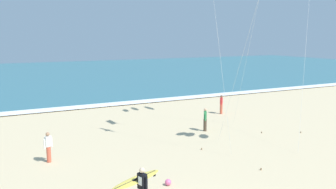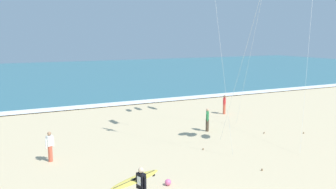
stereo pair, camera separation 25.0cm
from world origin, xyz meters
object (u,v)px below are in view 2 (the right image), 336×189
at_px(bystander_green_top, 207,120).
at_px(beach_ball, 168,182).
at_px(bystander_white_top, 50,146).
at_px(bystander_red_top, 224,104).
at_px(surfer_lead, 138,183).

bearing_deg(bystander_green_top, beach_ball, -132.64).
bearing_deg(bystander_white_top, bystander_red_top, 20.43).
bearing_deg(bystander_white_top, surfer_lead, -71.26).
bearing_deg(beach_ball, bystander_green_top, 47.36).
xyz_separation_m(surfer_lead, bystander_green_top, (8.13, 8.19, -0.24)).
height_order(bystander_red_top, bystander_green_top, same).
bearing_deg(surfer_lead, bystander_red_top, 44.72).
relative_size(surfer_lead, bystander_red_top, 1.45).
bearing_deg(bystander_red_top, beach_ball, -134.02).
bearing_deg(surfer_lead, bystander_white_top, 108.74).
xyz_separation_m(surfer_lead, bystander_red_top, (12.26, 12.14, -0.24)).
relative_size(surfer_lead, bystander_green_top, 1.45).
height_order(surfer_lead, bystander_white_top, surfer_lead).
relative_size(bystander_green_top, bystander_white_top, 1.00).
relative_size(bystander_red_top, bystander_green_top, 1.00).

